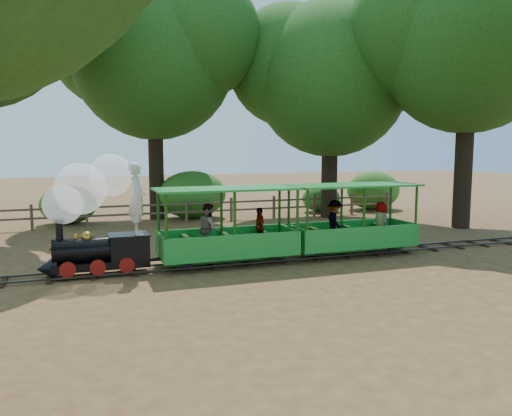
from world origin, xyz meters
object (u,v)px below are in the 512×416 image
object	(u,v)px
locomotive	(93,206)
carriage_rear	(351,227)
fence	(209,208)
carriage_front	(227,235)

from	to	relation	value
locomotive	carriage_rear	size ratio (longest dim) A/B	0.80
fence	locomotive	bearing A→B (deg)	-121.82
locomotive	fence	xyz separation A→B (m)	(4.93, 7.94, -1.16)
locomotive	fence	bearing A→B (deg)	58.18
carriage_rear	carriage_front	bearing A→B (deg)	-179.98
locomotive	carriage_front	xyz separation A→B (m)	(3.41, -0.06, -0.91)
locomotive	carriage_rear	distance (m)	7.27
carriage_front	carriage_rear	size ratio (longest dim) A/B	1.00
carriage_front	fence	xyz separation A→B (m)	(1.52, 8.00, -0.25)
carriage_front	carriage_rear	distance (m)	3.81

